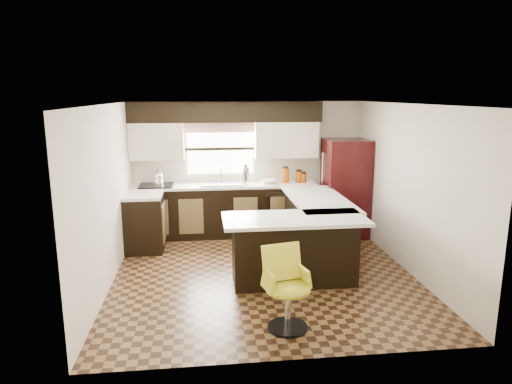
{
  "coord_description": "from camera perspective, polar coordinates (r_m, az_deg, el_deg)",
  "views": [
    {
      "loc": [
        -0.83,
        -6.12,
        2.54
      ],
      "look_at": [
        -0.05,
        0.45,
        1.1
      ],
      "focal_mm": 32.0,
      "sensor_mm": 36.0,
      "label": 1
    }
  ],
  "objects": [
    {
      "name": "wall_front",
      "position": [
        4.23,
        4.93,
        -6.3
      ],
      "size": [
        4.4,
        0.0,
        4.4
      ],
      "primitive_type": "plane",
      "rotation": [
        -1.57,
        0.0,
        0.0
      ],
      "color": "beige",
      "rests_on": "floor"
    },
    {
      "name": "window_pane",
      "position": [
        8.37,
        -4.47,
        5.4
      ],
      "size": [
        1.2,
        0.02,
        0.9
      ],
      "primitive_type": "cube",
      "color": "white",
      "rests_on": "wall_back"
    },
    {
      "name": "valance",
      "position": [
        8.29,
        -4.5,
        8.05
      ],
      "size": [
        1.3,
        0.06,
        0.18
      ],
      "primitive_type": "cube",
      "color": "#D19B93",
      "rests_on": "wall_back"
    },
    {
      "name": "base_cab_back",
      "position": [
        8.3,
        -3.91,
        -2.38
      ],
      "size": [
        3.3,
        0.6,
        0.9
      ],
      "primitive_type": "cube",
      "color": "black",
      "rests_on": "floor"
    },
    {
      "name": "upper_cab_left",
      "position": [
        8.23,
        -12.3,
        6.24
      ],
      "size": [
        0.94,
        0.35,
        0.64
      ],
      "primitive_type": "cube",
      "color": "beige",
      "rests_on": "wall_back"
    },
    {
      "name": "refrigerator",
      "position": [
        8.35,
        11.07,
        0.5
      ],
      "size": [
        0.75,
        0.72,
        1.75
      ],
      "primitive_type": "cube",
      "color": "black",
      "rests_on": "floor"
    },
    {
      "name": "sink",
      "position": [
        8.16,
        -4.31,
        1.04
      ],
      "size": [
        0.75,
        0.45,
        0.03
      ],
      "primitive_type": "cube",
      "color": "#B2B2B7",
      "rests_on": "counter_back"
    },
    {
      "name": "upper_cab_right",
      "position": [
        8.33,
        3.75,
        6.56
      ],
      "size": [
        1.14,
        0.35,
        0.64
      ],
      "primitive_type": "cube",
      "color": "beige",
      "rests_on": "wall_back"
    },
    {
      "name": "wall_left",
      "position": [
        6.4,
        -18.05,
        -0.47
      ],
      "size": [
        0.0,
        4.4,
        4.4
      ],
      "primitive_type": "plane",
      "rotation": [
        1.57,
        0.0,
        1.57
      ],
      "color": "beige",
      "rests_on": "floor"
    },
    {
      "name": "kettle",
      "position": [
        8.17,
        -12.13,
        1.78
      ],
      "size": [
        0.19,
        0.19,
        0.25
      ],
      "primitive_type": null,
      "color": "silver",
      "rests_on": "cooktop"
    },
    {
      "name": "counter_back",
      "position": [
        8.19,
        -3.96,
        0.82
      ],
      "size": [
        3.3,
        0.6,
        0.04
      ],
      "primitive_type": "cube",
      "color": "silver",
      "rests_on": "base_cab_back"
    },
    {
      "name": "canister_large",
      "position": [
        8.31,
        3.7,
        2.08
      ],
      "size": [
        0.13,
        0.13,
        0.27
      ],
      "primitive_type": "cylinder",
      "color": "#973F08",
      "rests_on": "counter_back"
    },
    {
      "name": "peninsula_long",
      "position": [
        7.27,
        7.32,
        -4.57
      ],
      "size": [
        0.6,
        1.95,
        0.9
      ],
      "primitive_type": "cube",
      "color": "black",
      "rests_on": "floor"
    },
    {
      "name": "counter_left",
      "position": [
        7.61,
        -13.92,
        -0.4
      ],
      "size": [
        0.6,
        0.7,
        0.04
      ],
      "primitive_type": "cube",
      "color": "silver",
      "rests_on": "base_cab_left"
    },
    {
      "name": "wall_right",
      "position": [
        6.92,
        18.45,
        0.43
      ],
      "size": [
        0.0,
        4.4,
        4.4
      ],
      "primitive_type": "plane",
      "rotation": [
        1.57,
        0.0,
        -1.57
      ],
      "color": "beige",
      "rests_on": "floor"
    },
    {
      "name": "counter_pen_return",
      "position": [
        6.03,
        4.84,
        -3.38
      ],
      "size": [
        1.89,
        0.84,
        0.04
      ],
      "primitive_type": "cube",
      "color": "silver",
      "rests_on": "peninsula_return"
    },
    {
      "name": "canister_small",
      "position": [
        8.38,
        5.9,
        1.77
      ],
      "size": [
        0.13,
        0.13,
        0.16
      ],
      "primitive_type": "cylinder",
      "color": "#973F08",
      "rests_on": "counter_back"
    },
    {
      "name": "cooktop",
      "position": [
        8.2,
        -12.36,
        0.82
      ],
      "size": [
        0.58,
        0.5,
        0.02
      ],
      "primitive_type": "cube",
      "color": "black",
      "rests_on": "counter_back"
    },
    {
      "name": "bar_chair",
      "position": [
        5.06,
        4.03,
        -12.1
      ],
      "size": [
        0.59,
        0.59,
        0.92
      ],
      "primitive_type": null,
      "rotation": [
        0.0,
        0.0,
        0.24
      ],
      "color": "gold",
      "rests_on": "floor"
    },
    {
      "name": "soffit",
      "position": [
        8.17,
        -3.79,
        9.96
      ],
      "size": [
        3.4,
        0.35,
        0.36
      ],
      "primitive_type": "cube",
      "color": "black",
      "rests_on": "wall_back"
    },
    {
      "name": "base_cab_left",
      "position": [
        7.73,
        -13.74,
        -3.82
      ],
      "size": [
        0.6,
        0.7,
        0.9
      ],
      "primitive_type": "cube",
      "color": "black",
      "rests_on": "floor"
    },
    {
      "name": "counter_pen_long",
      "position": [
        7.16,
        7.81,
        -0.93
      ],
      "size": [
        0.84,
        1.95,
        0.04
      ],
      "primitive_type": "cube",
      "color": "silver",
      "rests_on": "peninsula_long"
    },
    {
      "name": "percolator",
      "position": [
        8.19,
        -1.31,
        2.12
      ],
      "size": [
        0.13,
        0.13,
        0.32
      ],
      "primitive_type": "cylinder",
      "color": "silver",
      "rests_on": "counter_back"
    },
    {
      "name": "peninsula_return",
      "position": [
        6.26,
        4.78,
        -7.33
      ],
      "size": [
        1.65,
        0.6,
        0.9
      ],
      "primitive_type": "cube",
      "color": "black",
      "rests_on": "floor"
    },
    {
      "name": "wall_back",
      "position": [
        8.47,
        -1.05,
        3.13
      ],
      "size": [
        4.4,
        0.0,
        4.4
      ],
      "primitive_type": "plane",
      "rotation": [
        1.57,
        0.0,
        0.0
      ],
      "color": "beige",
      "rests_on": "floor"
    },
    {
      "name": "mixing_bowl",
      "position": [
        8.26,
        1.53,
        1.33
      ],
      "size": [
        0.28,
        0.28,
        0.07
      ],
      "primitive_type": "imported",
      "rotation": [
        0.0,
        0.0,
        -0.02
      ],
      "color": "white",
      "rests_on": "counter_back"
    },
    {
      "name": "floor",
      "position": [
        6.68,
        0.9,
        -10.11
      ],
      "size": [
        4.4,
        4.4,
        0.0
      ],
      "primitive_type": "plane",
      "color": "#49301A",
      "rests_on": "ground"
    },
    {
      "name": "ceiling",
      "position": [
        6.18,
        0.98,
        10.93
      ],
      "size": [
        4.4,
        4.4,
        0.0
      ],
      "primitive_type": "plane",
      "rotation": [
        3.14,
        0.0,
        0.0
      ],
      "color": "silver",
      "rests_on": "wall_back"
    },
    {
      "name": "dishwasher",
      "position": [
        8.14,
        3.25,
        -2.81
      ],
      "size": [
        0.58,
        0.03,
        0.78
      ],
      "primitive_type": "cube",
      "color": "black",
      "rests_on": "floor"
    },
    {
      "name": "canister_med",
      "position": [
        8.36,
        5.37,
        1.89
      ],
      "size": [
        0.12,
        0.12,
        0.2
      ],
      "primitive_type": "cylinder",
      "color": "#973F08",
      "rests_on": "counter_back"
    }
  ]
}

